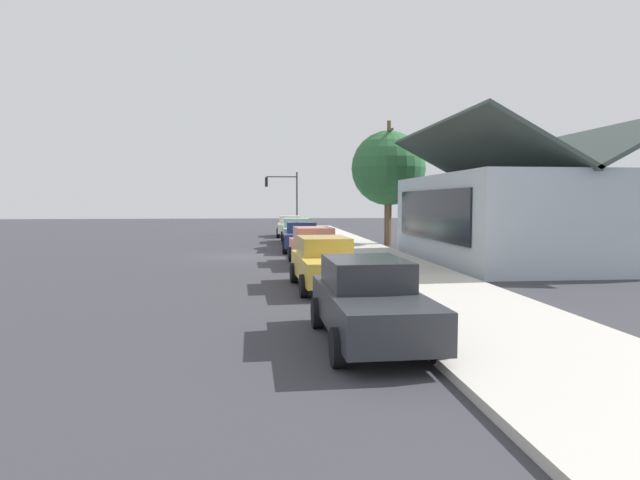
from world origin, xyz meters
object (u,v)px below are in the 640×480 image
object	(u,v)px
car_ivory	(290,226)
car_navy	(302,236)
car_seafoam	(297,230)
shade_tree	(388,169)
traffic_light_main	(285,192)
car_coral	(314,246)
car_charcoal	(369,300)
fire_hydrant_red	(314,233)
car_mustard	(325,262)
utility_pole_wooden	(389,181)

from	to	relation	value
car_ivory	car_navy	size ratio (longest dim) A/B	0.97
car_seafoam	car_navy	xyz separation A→B (m)	(6.26, -0.11, -0.00)
shade_tree	traffic_light_main	size ratio (longest dim) A/B	1.34
car_coral	car_charcoal	bearing A→B (deg)	-3.13
traffic_light_main	fire_hydrant_red	xyz separation A→B (m)	(9.13, 1.66, -2.99)
car_ivory	car_charcoal	xyz separation A→B (m)	(31.86, -0.04, -0.00)
car_ivory	car_navy	distance (m)	12.64
traffic_light_main	fire_hydrant_red	world-z (taller)	traffic_light_main
car_mustard	traffic_light_main	size ratio (longest dim) A/B	0.89
car_mustard	shade_tree	size ratio (longest dim) A/B	0.66
car_seafoam	shade_tree	world-z (taller)	shade_tree
car_ivory	shade_tree	size ratio (longest dim) A/B	0.63
car_ivory	car_coral	xyz separation A→B (m)	(18.82, 0.13, 0.00)
car_mustard	traffic_light_main	bearing A→B (deg)	177.59
car_ivory	car_coral	distance (m)	18.82
car_ivory	shade_tree	xyz separation A→B (m)	(9.47, 5.52, 3.89)
utility_pole_wooden	car_ivory	bearing A→B (deg)	-151.21
car_mustard	fire_hydrant_red	distance (m)	20.84
car_mustard	car_navy	bearing A→B (deg)	176.74
shade_tree	traffic_light_main	xyz separation A→B (m)	(-14.09, -5.74, -1.21)
car_ivory	car_charcoal	size ratio (longest dim) A/B	0.97
car_ivory	traffic_light_main	xyz separation A→B (m)	(-4.62, -0.22, 2.68)
shade_tree	fire_hydrant_red	world-z (taller)	shade_tree
car_coral	car_charcoal	size ratio (longest dim) A/B	1.03
car_ivory	car_navy	bearing A→B (deg)	2.49
car_navy	fire_hydrant_red	size ratio (longest dim) A/B	6.38
car_coral	utility_pole_wooden	world-z (taller)	utility_pole_wooden
shade_tree	utility_pole_wooden	size ratio (longest dim) A/B	0.93
car_navy	car_coral	xyz separation A→B (m)	(6.18, 0.11, 0.00)
shade_tree	car_coral	bearing A→B (deg)	-29.97
car_coral	shade_tree	world-z (taller)	shade_tree
car_navy	car_seafoam	bearing A→B (deg)	-177.64
car_seafoam	car_charcoal	world-z (taller)	same
traffic_light_main	fire_hydrant_red	bearing A→B (deg)	10.30
car_ivory	utility_pole_wooden	xyz separation A→B (m)	(9.90, 5.44, 3.11)
car_charcoal	car_mustard	bearing A→B (deg)	179.67
car_coral	traffic_light_main	bearing A→B (deg)	178.45
fire_hydrant_red	traffic_light_main	bearing A→B (deg)	-169.70
car_seafoam	shade_tree	xyz separation A→B (m)	(3.09, 5.39, 3.88)
car_charcoal	traffic_light_main	size ratio (longest dim) A/B	0.88
car_mustard	shade_tree	distance (m)	17.25
car_mustard	car_charcoal	world-z (taller)	same
car_navy	shade_tree	world-z (taller)	shade_tree
car_charcoal	utility_pole_wooden	distance (m)	22.85
car_coral	shade_tree	xyz separation A→B (m)	(-9.35, 5.39, 3.89)
car_ivory	car_mustard	distance (m)	25.29
car_mustard	fire_hydrant_red	world-z (taller)	car_mustard
car_seafoam	utility_pole_wooden	xyz separation A→B (m)	(3.52, 5.31, 3.11)
car_navy	fire_hydrant_red	bearing A→B (deg)	173.43
car_ivory	car_seafoam	distance (m)	6.38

